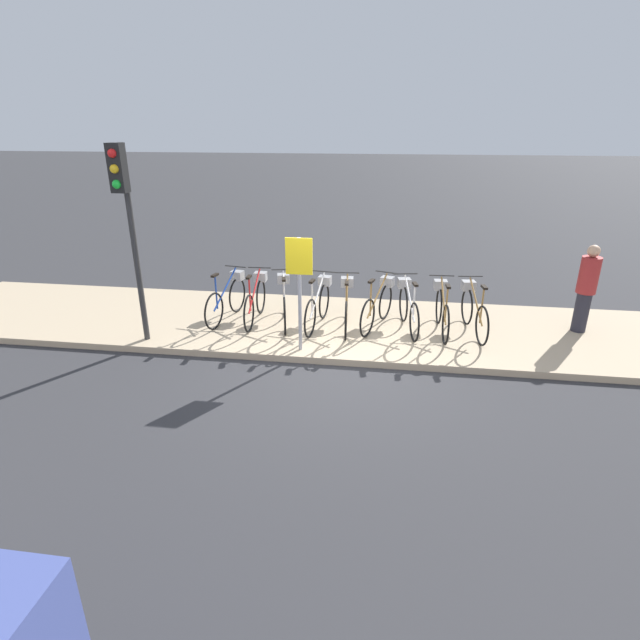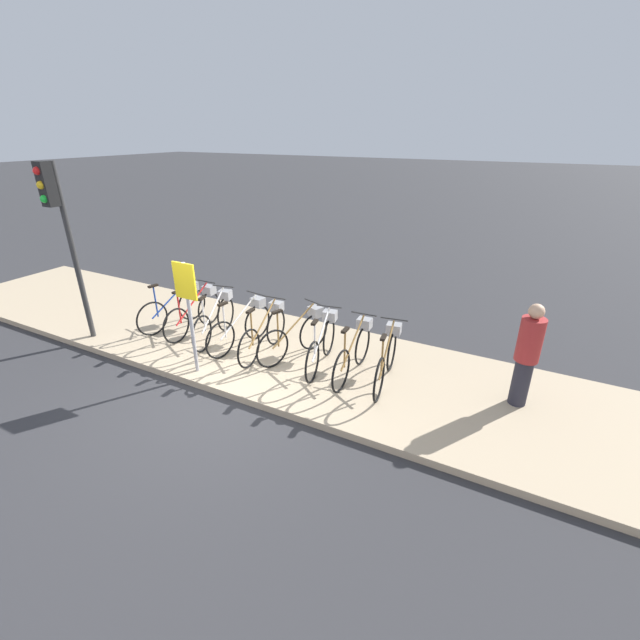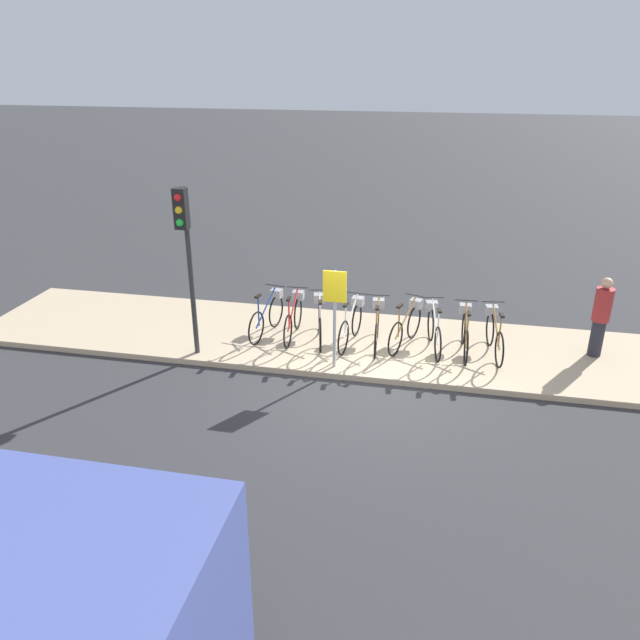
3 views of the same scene
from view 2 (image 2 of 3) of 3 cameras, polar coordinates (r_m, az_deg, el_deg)
ground_plane at (r=7.29m, az=-13.43°, el=-9.74°), size 120.00×120.00×0.00m
sidewalk at (r=8.31m, az=-6.50°, el=-4.22°), size 17.39×3.13×0.12m
parked_bicycle_0 at (r=9.53m, az=-18.65°, el=1.83°), size 0.46×1.68×1.04m
parked_bicycle_1 at (r=9.13m, az=-16.19°, el=1.18°), size 0.46×1.70×1.04m
parked_bicycle_2 at (r=8.72m, az=-13.68°, el=0.38°), size 0.54×1.66×1.04m
parked_bicycle_3 at (r=8.29m, az=-10.25°, el=-0.57°), size 0.46×1.69×1.04m
parked_bicycle_4 at (r=7.98m, az=-7.30°, el=-1.38°), size 0.46×1.69×1.04m
parked_bicycle_5 at (r=7.80m, az=-3.01°, el=-1.84°), size 0.66×1.62×1.04m
parked_bicycle_6 at (r=7.51m, az=0.35°, el=-2.89°), size 0.49×1.67×1.04m
parked_bicycle_7 at (r=7.25m, az=4.62°, el=-4.02°), size 0.46×1.70×1.04m
parked_bicycle_8 at (r=7.11m, az=8.95°, el=-4.88°), size 0.46×1.68×1.04m
pedestrian at (r=6.96m, az=25.89°, el=-4.06°), size 0.34×0.34×1.64m
traffic_light at (r=9.15m, az=-31.49°, el=11.66°), size 0.24×0.40×3.37m
sign_post at (r=7.26m, az=-17.24°, el=2.62°), size 0.44×0.07×1.95m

